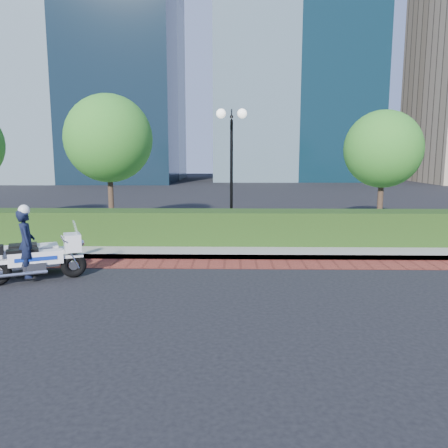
{
  "coord_description": "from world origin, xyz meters",
  "views": [
    {
      "loc": [
        1.03,
        -9.65,
        2.82
      ],
      "look_at": [
        0.81,
        1.95,
        1.0
      ],
      "focal_mm": 35.0,
      "sensor_mm": 36.0,
      "label": 1
    }
  ],
  "objects_px": {
    "lamppost": "(231,151)",
    "tree_c": "(383,149)",
    "police_motorcycle": "(31,253)",
    "tree_b": "(109,139)"
  },
  "relations": [
    {
      "from": "tree_b",
      "to": "police_motorcycle",
      "type": "relative_size",
      "value": 2.17
    },
    {
      "from": "lamppost",
      "to": "tree_c",
      "type": "height_order",
      "value": "tree_c"
    },
    {
      "from": "lamppost",
      "to": "tree_c",
      "type": "xyz_separation_m",
      "value": [
        5.5,
        1.3,
        0.09
      ]
    },
    {
      "from": "tree_c",
      "to": "police_motorcycle",
      "type": "relative_size",
      "value": 1.91
    },
    {
      "from": "police_motorcycle",
      "to": "tree_b",
      "type": "bearing_deg",
      "value": 64.14
    },
    {
      "from": "lamppost",
      "to": "tree_c",
      "type": "relative_size",
      "value": 0.98
    },
    {
      "from": "tree_c",
      "to": "police_motorcycle",
      "type": "bearing_deg",
      "value": -147.6
    },
    {
      "from": "lamppost",
      "to": "tree_c",
      "type": "bearing_deg",
      "value": 13.3
    },
    {
      "from": "tree_b",
      "to": "police_motorcycle",
      "type": "xyz_separation_m",
      "value": [
        -0.1,
        -6.41,
        -2.83
      ]
    },
    {
      "from": "lamppost",
      "to": "police_motorcycle",
      "type": "relative_size",
      "value": 1.87
    }
  ]
}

